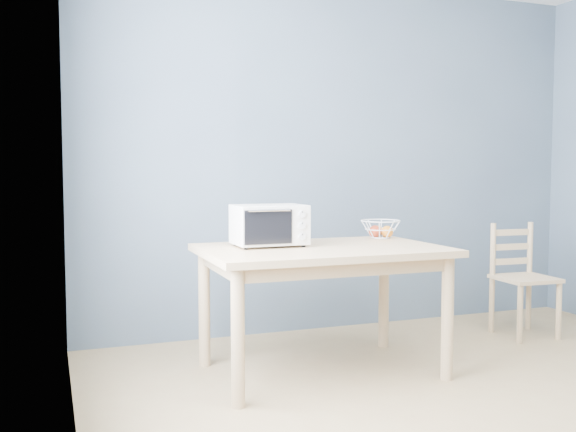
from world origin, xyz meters
name	(u,v)px	position (x,y,z in m)	size (l,w,h in m)	color
room	(567,146)	(0.00, 0.00, 1.30)	(4.01, 4.51, 2.61)	tan
dining_table	(322,264)	(-0.60, 1.26, 0.65)	(1.40, 0.90, 0.75)	tan
toaster_oven	(267,225)	(-0.89, 1.39, 0.88)	(0.42, 0.31, 0.25)	silver
fruit_basket	(380,229)	(-0.05, 1.56, 0.81)	(0.31, 0.31, 0.12)	silver
dining_chair	(522,280)	(1.12, 1.56, 0.40)	(0.40, 0.40, 0.81)	tan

